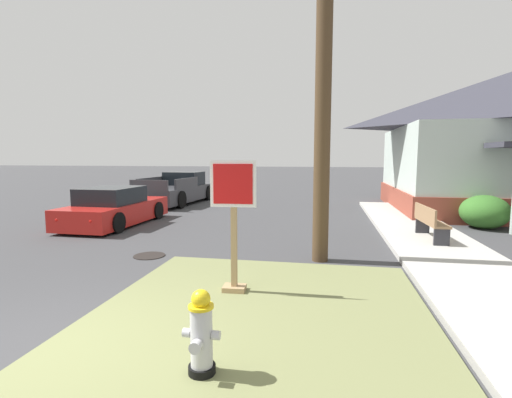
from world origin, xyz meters
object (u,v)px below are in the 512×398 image
Objects in this scene: parked_sedan_red at (115,208)px; manhole_cover at (149,256)px; stop_sign at (234,229)px; utility_pole at (324,27)px; fire_hydrant at (201,334)px; street_bench at (429,221)px; pickup_truck_charcoal at (178,190)px.

manhole_cover is at bearing -49.62° from parked_sedan_red.
stop_sign is 0.50× the size of parked_sedan_red.
manhole_cover is (-2.47, 1.99, -1.09)m from stop_sign.
parked_sedan_red is 8.54m from utility_pole.
parked_sedan_red reaches higher than fire_hydrant.
manhole_cover is at bearing 141.07° from stop_sign.
fire_hydrant is at bearing -84.05° from stop_sign.
stop_sign reaches higher than fire_hydrant.
street_bench is (6.52, 2.51, 0.58)m from manhole_cover.
pickup_truck_charcoal is (-5.57, 11.29, -0.48)m from stop_sign.
parked_sedan_red is at bearing 134.79° from stop_sign.
pickup_truck_charcoal reaches higher than street_bench.
fire_hydrant is 9.56m from parked_sedan_red.
stop_sign is 3.36m from manhole_cover.
manhole_cover is at bearing -174.84° from utility_pole.
fire_hydrant is at bearing -66.84° from pickup_truck_charcoal.
parked_sedan_red is 0.45× the size of utility_pole.
stop_sign is (-0.24, 2.29, 0.61)m from fire_hydrant.
parked_sedan_red is at bearing -88.23° from pickup_truck_charcoal.
stop_sign is at bearing 95.95° from fire_hydrant.
utility_pole is (6.89, -8.95, 4.21)m from pickup_truck_charcoal.
pickup_truck_charcoal is at bearing 144.81° from street_bench.
fire_hydrant is 14.77m from pickup_truck_charcoal.
utility_pole is (1.08, 4.63, 4.34)m from fire_hydrant.
utility_pole is at bearing 76.82° from fire_hydrant.
pickup_truck_charcoal reaches higher than manhole_cover.
parked_sedan_red is at bearing 130.38° from manhole_cover.
street_bench is at bearing -35.19° from pickup_truck_charcoal.
utility_pole reaches higher than street_bench.
manhole_cover is (-2.71, 4.29, -0.48)m from fire_hydrant.
stop_sign is at bearing -45.21° from parked_sedan_red.
parked_sedan_red reaches higher than street_bench.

